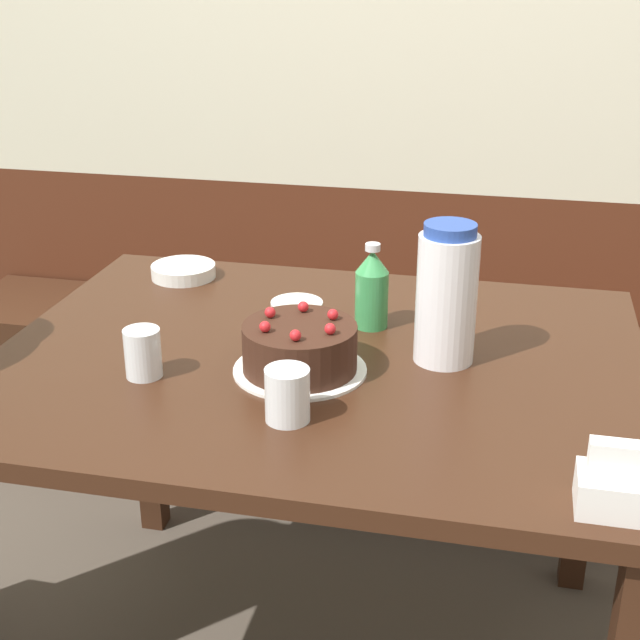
{
  "coord_description": "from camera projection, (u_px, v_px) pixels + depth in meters",
  "views": [
    {
      "loc": [
        0.34,
        -1.48,
        1.47
      ],
      "look_at": [
        -0.01,
        0.05,
        0.81
      ],
      "focal_mm": 50.0,
      "sensor_mm": 36.0,
      "label": 1
    }
  ],
  "objects": [
    {
      "name": "bowl_rice_small",
      "position": [
        183.0,
        271.0,
        2.06
      ],
      "size": [
        0.15,
        0.15,
        0.03
      ],
      "color": "white",
      "rests_on": "dining_table"
    },
    {
      "name": "glass_tumbler_short",
      "position": [
        287.0,
        395.0,
        1.43
      ],
      "size": [
        0.07,
        0.07,
        0.09
      ],
      "color": "silver",
      "rests_on": "dining_table"
    },
    {
      "name": "soju_bottle",
      "position": [
        372.0,
        288.0,
        1.77
      ],
      "size": [
        0.07,
        0.07,
        0.17
      ],
      "color": "#388E4C",
      "rests_on": "dining_table"
    },
    {
      "name": "birthday_cake",
      "position": [
        300.0,
        349.0,
        1.59
      ],
      "size": [
        0.24,
        0.24,
        0.11
      ],
      "color": "white",
      "rests_on": "dining_table"
    },
    {
      "name": "glass_water_tall",
      "position": [
        143.0,
        353.0,
        1.58
      ],
      "size": [
        0.07,
        0.07,
        0.09
      ],
      "color": "silver",
      "rests_on": "dining_table"
    },
    {
      "name": "back_wall",
      "position": [
        402.0,
        35.0,
        2.43
      ],
      "size": [
        4.8,
        0.04,
        2.5
      ],
      "color": "#4C2314",
      "rests_on": "ground_plane"
    },
    {
      "name": "bowl_soup_white",
      "position": [
        297.0,
        312.0,
        1.82
      ],
      "size": [
        0.11,
        0.11,
        0.04
      ],
      "color": "white",
      "rests_on": "dining_table"
    },
    {
      "name": "napkin_holder",
      "position": [
        618.0,
        486.0,
        1.2
      ],
      "size": [
        0.11,
        0.08,
        0.11
      ],
      "color": "white",
      "rests_on": "dining_table"
    },
    {
      "name": "bench_seat",
      "position": [
        380.0,
        402.0,
        2.63
      ],
      "size": [
        2.59,
        0.38,
        0.46
      ],
      "color": "#381E11",
      "rests_on": "ground_plane"
    },
    {
      "name": "water_pitcher",
      "position": [
        446.0,
        295.0,
        1.61
      ],
      "size": [
        0.11,
        0.11,
        0.26
      ],
      "color": "white",
      "rests_on": "dining_table"
    },
    {
      "name": "dining_table",
      "position": [
        317.0,
        400.0,
        1.71
      ],
      "size": [
        1.21,
        0.95,
        0.76
      ],
      "color": "#381E11",
      "rests_on": "ground_plane"
    }
  ]
}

